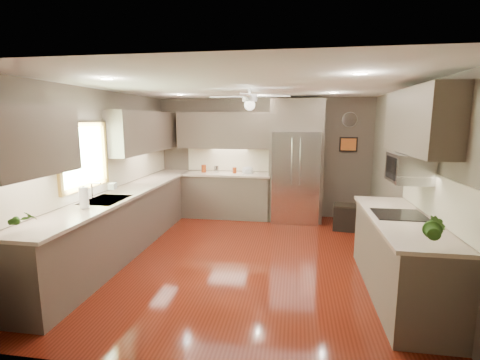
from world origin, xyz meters
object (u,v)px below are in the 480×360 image
(canister_d, at_px, (235,170))
(potted_plant_left, at_px, (24,219))
(canister_b, at_px, (216,169))
(microwave, at_px, (409,168))
(soap_bottle, at_px, (113,186))
(potted_plant_right, at_px, (436,229))
(stool, at_px, (344,217))
(bowl, at_px, (248,172))
(canister_a, at_px, (204,169))
(refrigerator, at_px, (296,163))
(paper_towel, at_px, (84,198))

(canister_d, xyz_separation_m, potted_plant_left, (-1.38, -4.17, 0.08))
(canister_b, bearing_deg, canister_d, -0.79)
(microwave, bearing_deg, soap_bottle, 172.60)
(potted_plant_right, bearing_deg, stool, 94.37)
(bowl, bearing_deg, canister_a, 177.04)
(bowl, relative_size, microwave, 0.43)
(bowl, bearing_deg, microwave, -49.73)
(canister_b, relative_size, potted_plant_left, 0.56)
(potted_plant_right, bearing_deg, bowl, 118.75)
(refrigerator, distance_m, microwave, 3.03)
(canister_d, relative_size, potted_plant_right, 0.35)
(potted_plant_right, bearing_deg, canister_a, 127.91)
(canister_d, distance_m, microwave, 3.81)
(soap_bottle, height_order, potted_plant_left, potted_plant_left)
(canister_a, height_order, potted_plant_right, potted_plant_right)
(canister_b, relative_size, microwave, 0.28)
(canister_b, bearing_deg, potted_plant_right, -54.55)
(canister_a, bearing_deg, canister_b, -3.43)
(potted_plant_left, xyz_separation_m, stool, (3.58, 3.64, -0.84))
(potted_plant_right, relative_size, paper_towel, 1.28)
(soap_bottle, distance_m, bowl, 2.83)
(potted_plant_left, distance_m, paper_towel, 0.96)
(canister_a, xyz_separation_m, refrigerator, (1.94, -0.07, 0.17))
(stool, distance_m, paper_towel, 4.53)
(canister_a, bearing_deg, paper_towel, -102.01)
(canister_b, distance_m, bowl, 0.67)
(potted_plant_right, bearing_deg, microwave, 84.08)
(potted_plant_right, bearing_deg, paper_towel, 168.18)
(potted_plant_right, relative_size, bowl, 1.51)
(canister_b, height_order, paper_towel, paper_towel)
(microwave, relative_size, stool, 1.15)
(canister_b, distance_m, refrigerator, 1.67)
(canister_a, distance_m, soap_bottle, 2.39)
(bowl, bearing_deg, paper_towel, -117.31)
(canister_b, relative_size, stool, 0.33)
(canister_a, bearing_deg, potted_plant_right, -52.09)
(refrigerator, bearing_deg, potted_plant_left, -122.70)
(canister_b, xyz_separation_m, refrigerator, (1.66, -0.05, 0.18))
(canister_b, relative_size, soap_bottle, 0.75)
(refrigerator, bearing_deg, canister_d, 177.90)
(canister_b, xyz_separation_m, paper_towel, (-0.97, -3.21, 0.07))
(canister_d, bearing_deg, canister_a, 178.10)
(canister_b, bearing_deg, potted_plant_left, -103.33)
(canister_b, distance_m, potted_plant_right, 4.92)
(soap_bottle, distance_m, stool, 4.15)
(canister_a, relative_size, potted_plant_left, 0.58)
(bowl, height_order, paper_towel, paper_towel)
(soap_bottle, bearing_deg, canister_b, 63.44)
(canister_d, relative_size, soap_bottle, 0.60)
(soap_bottle, distance_m, potted_plant_left, 1.95)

